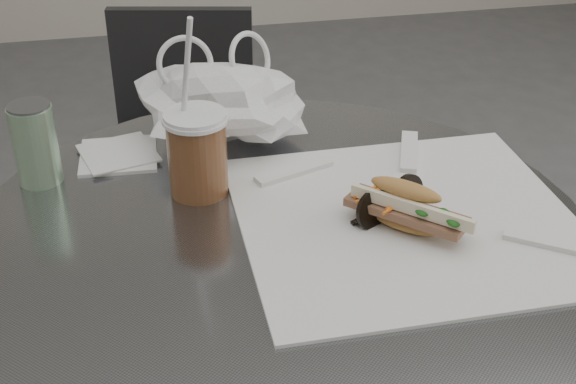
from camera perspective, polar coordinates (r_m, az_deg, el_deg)
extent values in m
cylinder|color=slate|center=(0.96, -0.75, -3.41)|extent=(0.76, 0.76, 0.02)
cylinder|color=#2C2C2E|center=(1.94, -6.91, -9.80)|extent=(0.35, 0.35, 0.02)
cylinder|color=#2C2C2E|center=(1.80, -7.35, -4.52)|extent=(0.06, 0.06, 0.46)
cylinder|color=#2C2C2E|center=(1.68, -7.87, 1.86)|extent=(0.39, 0.39, 0.02)
cube|color=#2C2C2E|center=(1.78, -7.50, 8.77)|extent=(0.31, 0.09, 0.27)
cube|color=white|center=(0.98, 8.46, -1.94)|extent=(0.41, 0.38, 0.00)
ellipsoid|color=#AE8D42|center=(0.96, 8.33, -2.11)|extent=(0.17, 0.17, 0.02)
cube|color=brown|center=(0.95, 8.40, -1.38)|extent=(0.13, 0.13, 0.01)
ellipsoid|color=#AE8D42|center=(0.94, 8.36, -0.11)|extent=(0.17, 0.17, 0.03)
cylinder|color=brown|center=(1.01, -6.45, 2.49)|extent=(0.07, 0.07, 0.10)
cylinder|color=white|center=(0.99, -6.63, 5.30)|extent=(0.08, 0.08, 0.01)
cylinder|color=white|center=(0.98, -7.31, 7.39)|extent=(0.03, 0.05, 0.19)
cylinder|color=black|center=(0.96, 6.04, -1.33)|extent=(0.05, 0.04, 0.05)
cylinder|color=black|center=(0.99, 8.53, -0.14)|extent=(0.05, 0.04, 0.05)
cube|color=black|center=(0.98, 7.29, -1.01)|extent=(0.02, 0.01, 0.00)
cube|color=white|center=(1.14, -11.96, 2.56)|extent=(0.11, 0.11, 0.01)
cube|color=white|center=(1.13, -11.98, 2.73)|extent=(0.12, 0.12, 0.00)
cylinder|color=#60A663|center=(1.08, -17.53, 3.22)|extent=(0.06, 0.06, 0.11)
cylinder|color=slate|center=(1.06, -17.99, 5.83)|extent=(0.05, 0.05, 0.00)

